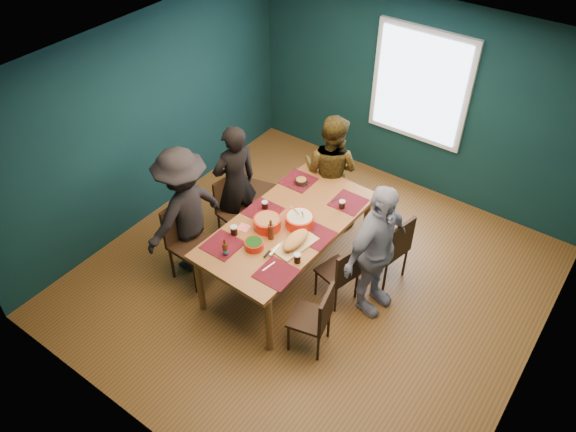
% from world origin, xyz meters
% --- Properties ---
extents(room, '(5.01, 5.01, 2.71)m').
position_xyz_m(room, '(0.00, 0.27, 1.37)').
color(room, brown).
rests_on(room, ground).
extents(dining_table, '(1.17, 2.23, 0.83)m').
position_xyz_m(dining_table, '(-0.29, -0.08, 0.75)').
color(dining_table, brown).
rests_on(dining_table, floor).
extents(chair_left_far, '(0.56, 0.56, 1.02)m').
position_xyz_m(chair_left_far, '(-1.29, 0.46, 0.59)').
color(chair_left_far, black).
rests_on(chair_left_far, floor).
extents(chair_left_mid, '(0.47, 0.47, 0.89)m').
position_xyz_m(chair_left_mid, '(-1.27, 0.07, 0.52)').
color(chair_left_mid, black).
rests_on(chair_left_mid, floor).
extents(chair_left_near, '(0.48, 0.48, 1.02)m').
position_xyz_m(chair_left_near, '(-1.28, -0.74, 0.59)').
color(chair_left_near, black).
rests_on(chair_left_near, floor).
extents(chair_right_far, '(0.50, 0.50, 0.93)m').
position_xyz_m(chair_right_far, '(0.72, 0.57, 0.54)').
color(chair_right_far, black).
rests_on(chair_right_far, floor).
extents(chair_right_mid, '(0.47, 0.47, 0.85)m').
position_xyz_m(chair_right_mid, '(0.44, -0.06, 0.49)').
color(chair_right_mid, black).
rests_on(chair_right_mid, floor).
extents(chair_right_near, '(0.47, 0.47, 0.86)m').
position_xyz_m(chair_right_near, '(0.57, -0.77, 0.50)').
color(chair_right_near, black).
rests_on(chair_right_near, floor).
extents(person_far_left, '(0.57, 0.68, 1.60)m').
position_xyz_m(person_far_left, '(-1.29, 0.18, 0.80)').
color(person_far_left, black).
rests_on(person_far_left, floor).
extents(person_back, '(0.82, 0.66, 1.59)m').
position_xyz_m(person_back, '(-0.47, 1.09, 0.79)').
color(person_back, black).
rests_on(person_back, floor).
extents(person_right, '(0.56, 1.04, 1.69)m').
position_xyz_m(person_right, '(0.75, 0.08, 0.84)').
color(person_right, white).
rests_on(person_right, floor).
extents(person_near_left, '(0.71, 1.13, 1.67)m').
position_xyz_m(person_near_left, '(-1.38, -0.62, 0.83)').
color(person_near_left, black).
rests_on(person_near_left, floor).
extents(bowl_salad, '(0.31, 0.31, 0.13)m').
position_xyz_m(bowl_salad, '(-0.44, -0.28, 0.90)').
color(bowl_salad, red).
rests_on(bowl_salad, dining_table).
extents(bowl_dumpling, '(0.32, 0.32, 0.30)m').
position_xyz_m(bowl_dumpling, '(-0.16, -0.04, 0.90)').
color(bowl_dumpling, red).
rests_on(bowl_dumpling, dining_table).
extents(bowl_herbs, '(0.21, 0.21, 0.09)m').
position_xyz_m(bowl_herbs, '(-0.35, -0.62, 0.88)').
color(bowl_herbs, red).
rests_on(bowl_herbs, dining_table).
extents(cutting_board, '(0.33, 0.64, 0.14)m').
position_xyz_m(cutting_board, '(-0.01, -0.34, 0.90)').
color(cutting_board, '#D5B572').
rests_on(cutting_board, dining_table).
extents(small_bowl, '(0.15, 0.15, 0.06)m').
position_xyz_m(small_bowl, '(-0.59, 0.61, 0.87)').
color(small_bowl, black).
rests_on(small_bowl, dining_table).
extents(beer_bottle_a, '(0.06, 0.06, 0.23)m').
position_xyz_m(beer_bottle_a, '(-0.53, -0.88, 0.91)').
color(beer_bottle_a, '#471A0C').
rests_on(beer_bottle_a, dining_table).
extents(beer_bottle_b, '(0.07, 0.07, 0.26)m').
position_xyz_m(beer_bottle_b, '(-0.29, -0.40, 0.93)').
color(beer_bottle_b, '#471A0C').
rests_on(beer_bottle_b, dining_table).
extents(cola_glass_a, '(0.08, 0.08, 0.11)m').
position_xyz_m(cola_glass_a, '(-0.66, -0.58, 0.89)').
color(cola_glass_a, black).
rests_on(cola_glass_a, dining_table).
extents(cola_glass_b, '(0.08, 0.08, 0.11)m').
position_xyz_m(cola_glass_b, '(0.15, -0.53, 0.89)').
color(cola_glass_b, black).
rests_on(cola_glass_b, dining_table).
extents(cola_glass_c, '(0.07, 0.07, 0.10)m').
position_xyz_m(cola_glass_c, '(0.06, 0.50, 0.89)').
color(cola_glass_c, black).
rests_on(cola_glass_c, dining_table).
extents(cola_glass_d, '(0.07, 0.07, 0.10)m').
position_xyz_m(cola_glass_d, '(-0.66, -0.03, 0.89)').
color(cola_glass_d, black).
rests_on(cola_glass_d, dining_table).
extents(napkin_a, '(0.17, 0.17, 0.00)m').
position_xyz_m(napkin_a, '(0.04, 0.01, 0.83)').
color(napkin_a, '#FE6D6B').
rests_on(napkin_a, dining_table).
extents(napkin_b, '(0.15, 0.15, 0.00)m').
position_xyz_m(napkin_b, '(-0.65, -0.44, 0.83)').
color(napkin_b, '#FE6D6B').
rests_on(napkin_b, dining_table).
extents(napkin_c, '(0.15, 0.15, 0.00)m').
position_xyz_m(napkin_c, '(0.04, -0.72, 0.83)').
color(napkin_c, '#FE6D6B').
rests_on(napkin_c, dining_table).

